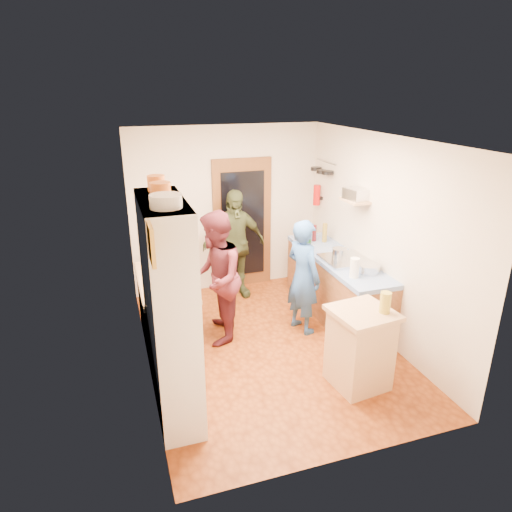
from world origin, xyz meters
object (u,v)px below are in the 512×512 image
island_base (360,350)px  person_hob (306,277)px  hutch_body (170,311)px  person_back (235,244)px  right_counter_base (336,288)px  person_left (218,277)px

island_base → person_hob: size_ratio=0.55×
hutch_body → person_hob: 2.21m
hutch_body → person_back: bearing=61.2°
right_counter_base → person_left: (-1.73, -0.08, 0.44)m
right_counter_base → island_base: (-0.52, -1.55, 0.01)m
person_hob → person_left: 1.16m
right_counter_base → island_base: size_ratio=2.56×
person_back → person_left: bearing=-121.0°
island_base → person_hob: bearing=92.9°
right_counter_base → person_back: bearing=137.5°
person_left → person_back: (0.54, 1.17, -0.01)m
hutch_body → person_back: hutch_body is taller
hutch_body → person_back: size_ratio=1.29×
hutch_body → person_left: (0.77, 1.22, -0.24)m
right_counter_base → person_hob: size_ratio=1.41×
right_counter_base → person_hob: bearing=-157.6°
island_base → person_left: person_left is taller
hutch_body → right_counter_base: (2.50, 1.30, -0.68)m
person_hob → person_back: (-0.60, 1.33, 0.08)m
hutch_body → person_back: 2.74m
island_base → person_hob: person_hob is taller
island_base → person_hob: 1.36m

